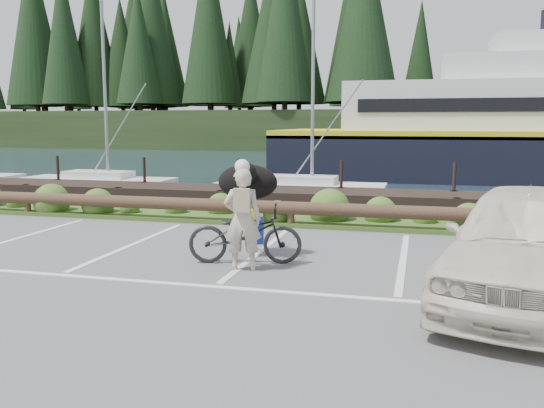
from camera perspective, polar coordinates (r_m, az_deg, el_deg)
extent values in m
plane|color=#525254|center=(8.89, -4.71, -7.50)|extent=(72.00, 72.00, 0.00)
plane|color=#162736|center=(56.27, 11.66, 4.25)|extent=(160.00, 160.00, 0.00)
cube|color=#3D5B21|center=(13.88, 2.51, -1.62)|extent=(34.00, 1.60, 0.10)
imported|color=black|center=(9.79, -2.69, -2.99)|extent=(2.03, 1.07, 1.01)
imported|color=#BDB3A0|center=(9.30, -2.93, -1.54)|extent=(0.68, 0.52, 1.67)
ellipsoid|color=black|center=(10.28, -2.43, 2.18)|extent=(0.76, 1.19, 0.64)
imported|color=silver|center=(8.33, 24.01, -3.59)|extent=(3.03, 5.03, 1.60)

